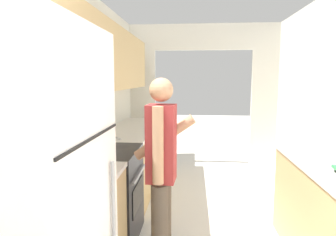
{
  "coord_description": "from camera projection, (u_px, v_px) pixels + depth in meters",
  "views": [
    {
      "loc": [
        -0.16,
        -0.73,
        1.56
      ],
      "look_at": [
        -0.49,
        3.2,
        1.03
      ],
      "focal_mm": 32.0,
      "sensor_mm": 36.0,
      "label": 1
    }
  ],
  "objects": [
    {
      "name": "wall_left",
      "position": [
        81.0,
        87.0,
        2.9
      ],
      "size": [
        0.38,
        7.02,
        2.5
      ],
      "color": "silver",
      "rests_on": "ground_plane"
    },
    {
      "name": "wall_far_with_doorway",
      "position": [
        203.0,
        85.0,
        5.32
      ],
      "size": [
        3.01,
        0.06,
        2.5
      ],
      "color": "silver",
      "rests_on": "ground_plane"
    },
    {
      "name": "counter_left",
      "position": [
        125.0,
        169.0,
        3.73
      ],
      "size": [
        0.62,
        3.39,
        0.88
      ],
      "color": "tan",
      "rests_on": "ground_plane"
    },
    {
      "name": "person",
      "position": [
        161.0,
        174.0,
        2.29
      ],
      "size": [
        0.5,
        0.39,
        1.56
      ],
      "rotation": [
        0.0,
        0.0,
        1.51
      ],
      "color": "#4C4238",
      "rests_on": "ground_plane"
    },
    {
      "name": "range_oven",
      "position": [
        106.0,
        194.0,
        2.89
      ],
      "size": [
        0.66,
        0.72,
        1.02
      ],
      "color": "black",
      "rests_on": "ground_plane"
    },
    {
      "name": "refrigerator",
      "position": [
        24.0,
        218.0,
        1.42
      ],
      "size": [
        0.73,
        0.78,
        1.8
      ],
      "color": "white",
      "rests_on": "ground_plane"
    },
    {
      "name": "knife",
      "position": [
        114.0,
        139.0,
        3.32
      ],
      "size": [
        0.16,
        0.3,
        0.02
      ],
      "rotation": [
        0.0,
        0.0,
        0.69
      ],
      "color": "#B7B7BC",
      "rests_on": "counter_left"
    }
  ]
}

